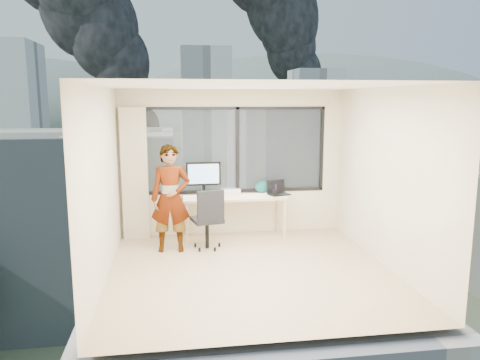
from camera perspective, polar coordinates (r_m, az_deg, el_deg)
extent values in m
cube|color=tan|center=(6.74, 1.26, -11.14)|extent=(4.00, 4.00, 0.01)
cube|color=white|center=(6.30, 1.35, 11.54)|extent=(4.00, 4.00, 0.01)
cube|color=beige|center=(4.48, 5.60, -4.62)|extent=(4.00, 0.01, 2.60)
cube|color=beige|center=(6.37, -16.72, -0.64)|extent=(0.01, 4.00, 2.60)
cube|color=beige|center=(7.01, 17.65, 0.23)|extent=(0.01, 4.00, 2.60)
cube|color=beige|center=(8.21, -12.88, 0.74)|extent=(0.45, 0.14, 2.30)
cube|color=#CFC08B|center=(8.19, -0.67, -4.56)|extent=(1.80, 0.60, 0.75)
imported|color=#2D2D33|center=(7.45, -8.56, -2.28)|extent=(0.65, 0.45, 1.73)
cube|color=white|center=(8.35, -1.16, -1.36)|extent=(0.35, 0.30, 0.08)
cube|color=black|center=(8.00, -3.61, -2.14)|extent=(0.12, 0.07, 0.01)
cylinder|color=black|center=(8.14, 4.39, -1.58)|extent=(0.09, 0.09, 0.11)
ellipsoid|color=#0E5451|center=(8.40, 2.78, -0.85)|extent=(0.30, 0.22, 0.21)
cube|color=#515B3D|center=(127.27, -7.80, 2.36)|extent=(400.00, 400.00, 0.04)
cube|color=beige|center=(38.24, -20.13, -5.01)|extent=(16.00, 12.00, 14.00)
cube|color=silver|center=(46.85, 7.98, -0.58)|extent=(14.00, 13.00, 16.00)
cube|color=silver|center=(106.77, -27.13, 7.49)|extent=(14.00, 14.00, 28.00)
cube|color=silver|center=(126.54, -4.29, 9.19)|extent=(13.00, 13.00, 30.00)
cube|color=silver|center=(153.32, 9.24, 8.46)|extent=(15.00, 15.00, 26.00)
ellipsoid|color=slate|center=(341.89, 8.93, 6.99)|extent=(300.00, 220.00, 96.00)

